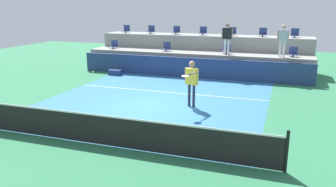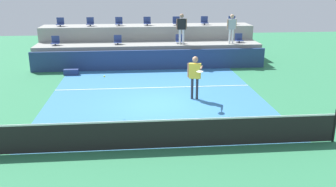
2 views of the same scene
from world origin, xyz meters
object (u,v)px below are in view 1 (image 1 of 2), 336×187
Objects in this scene: stadium_chair_lower_far_right at (293,53)px; stadium_chair_upper_left at (151,30)px; tennis_ball at (93,72)px; stadium_chair_upper_mid_left at (176,31)px; stadium_chair_lower_far_left at (114,45)px; tennis_player at (192,79)px; stadium_chair_upper_mid_right at (232,32)px; stadium_chair_upper_far_right at (295,34)px; stadium_chair_lower_right at (226,50)px; spectator_in_white at (227,35)px; stadium_chair_upper_center at (203,31)px; spectator_in_grey at (283,38)px; equipment_bag at (115,73)px; stadium_chair_upper_far_left at (126,30)px; stadium_chair_lower_left at (166,47)px; stadium_chair_upper_right at (263,33)px.

stadium_chair_upper_left is (-8.85, 1.80, 0.85)m from stadium_chair_lower_far_right.
stadium_chair_lower_far_right is 7.65× the size of tennis_ball.
stadium_chair_lower_far_right is at bearing -14.22° from stadium_chair_upper_mid_left.
tennis_player is (6.92, -6.70, -0.33)m from stadium_chair_lower_far_left.
stadium_chair_upper_far_right is (3.56, 0.00, 0.00)m from stadium_chair_upper_mid_right.
stadium_chair_lower_far_left and stadium_chair_lower_right have the same top height.
stadium_chair_upper_mid_left is at bearing 88.76° from tennis_ball.
stadium_chair_upper_mid_right is 2.18m from spectator_in_white.
stadium_chair_lower_right is at bearing 99.37° from spectator_in_white.
stadium_chair_upper_center is (-1.81, 1.80, 0.85)m from stadium_chair_lower_right.
stadium_chair_upper_left is at bearing 165.20° from spectator_in_grey.
stadium_chair_upper_left is 1.00× the size of stadium_chair_upper_far_right.
stadium_chair_lower_far_right is 1.99m from stadium_chair_upper_far_right.
stadium_chair_upper_mid_right is at bearing 0.00° from stadium_chair_upper_center.
spectator_in_white is 25.50× the size of tennis_ball.
spectator_in_white reaches higher than tennis_player.
tennis_player is 26.82× the size of tennis_ball.
stadium_chair_upper_far_right is (5.38, 0.00, 0.00)m from stadium_chair_upper_center.
spectator_in_white is at bearing 180.00° from spectator_in_grey.
tennis_player is 6.43m from spectator_in_white.
stadium_chair_lower_far_left is 10.65m from stadium_chair_lower_far_right.
stadium_chair_upper_center is 0.30× the size of spectator_in_white.
stadium_chair_upper_far_left is at bearing 105.76° from equipment_bag.
equipment_bag is (-2.46, -3.84, -2.16)m from stadium_chair_upper_mid_left.
stadium_chair_upper_mid_left is (-7.10, 1.80, 0.85)m from stadium_chair_lower_far_right.
stadium_chair_upper_left and stadium_chair_upper_mid_right have the same top height.
stadium_chair_upper_mid_right is 7.46m from equipment_bag.
stadium_chair_lower_left is 4.11m from stadium_chair_upper_mid_right.
equipment_bag is (1.09, -2.04, -1.31)m from stadium_chair_lower_far_left.
stadium_chair_upper_far_left is at bearing 180.00° from stadium_chair_upper_right.
equipment_bag is (-8.98, -1.65, -2.11)m from spectator_in_grey.
spectator_in_grey reaches higher than stadium_chair_upper_center.
stadium_chair_lower_far_right is 1.00× the size of stadium_chair_upper_left.
stadium_chair_lower_right is at bearing 0.00° from stadium_chair_lower_left.
stadium_chair_lower_left and stadium_chair_lower_far_right have the same top height.
stadium_chair_upper_right is 1.77m from stadium_chair_upper_far_right.
stadium_chair_lower_far_left is 1.00× the size of stadium_chair_upper_mid_left.
equipment_bag is (-9.56, -2.04, -1.31)m from stadium_chair_lower_far_right.
stadium_chair_upper_mid_left is 9.83m from tennis_ball.
stadium_chair_lower_left is 0.30× the size of spectator_in_white.
stadium_chair_upper_left reaches higher than tennis_player.
stadium_chair_upper_far_left is (0.01, 1.80, 0.85)m from stadium_chair_lower_far_left.
spectator_in_grey is at bearing -7.37° from stadium_chair_lower_right.
stadium_chair_lower_far_right reaches higher than tennis_ball.
stadium_chair_upper_center reaches higher than stadium_chair_lower_far_left.
equipment_bag is (-6.01, -2.04, -1.31)m from stadium_chair_lower_right.
stadium_chair_upper_left is at bearing 180.00° from stadium_chair_upper_mid_right.
stadium_chair_lower_far_left is 3.51m from stadium_chair_lower_left.
stadium_chair_upper_center is 3.61m from stadium_chair_upper_right.
stadium_chair_upper_mid_right is 7.65× the size of tennis_ball.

